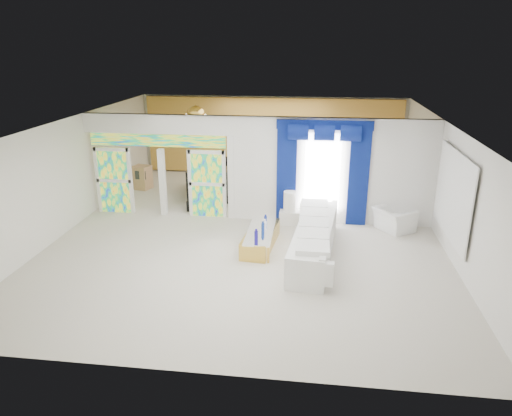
# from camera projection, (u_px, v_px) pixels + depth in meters

# --- Properties ---
(floor) EXTENTS (12.00, 12.00, 0.00)m
(floor) POSITION_uv_depth(u_px,v_px,m) (251.00, 231.00, 13.09)
(floor) COLOR #B7AF9E
(floor) RESTS_ON ground
(dividing_wall) EXTENTS (5.70, 0.18, 3.00)m
(dividing_wall) POSITION_uv_depth(u_px,v_px,m) (331.00, 171.00, 13.27)
(dividing_wall) COLOR white
(dividing_wall) RESTS_ON ground
(dividing_header) EXTENTS (4.30, 0.18, 0.55)m
(dividing_header) POSITION_uv_depth(u_px,v_px,m) (156.00, 124.00, 13.46)
(dividing_header) COLOR white
(dividing_header) RESTS_ON dividing_wall
(stained_panel_left) EXTENTS (0.95, 0.04, 2.00)m
(stained_panel_left) POSITION_uv_depth(u_px,v_px,m) (114.00, 180.00, 14.21)
(stained_panel_left) COLOR #994C3F
(stained_panel_left) RESTS_ON ground
(stained_panel_right) EXTENTS (0.95, 0.04, 2.00)m
(stained_panel_right) POSITION_uv_depth(u_px,v_px,m) (207.00, 184.00, 13.87)
(stained_panel_right) COLOR #994C3F
(stained_panel_right) RESTS_ON ground
(stained_transom) EXTENTS (4.00, 0.05, 0.35)m
(stained_transom) POSITION_uv_depth(u_px,v_px,m) (157.00, 140.00, 13.62)
(stained_transom) COLOR #994C3F
(stained_transom) RESTS_ON dividing_header
(window_pane) EXTENTS (1.00, 0.02, 2.30)m
(window_pane) POSITION_uv_depth(u_px,v_px,m) (322.00, 174.00, 13.22)
(window_pane) COLOR white
(window_pane) RESTS_ON dividing_wall
(blue_drape_left) EXTENTS (0.55, 0.10, 2.80)m
(blue_drape_left) POSITION_uv_depth(u_px,v_px,m) (286.00, 175.00, 13.33)
(blue_drape_left) COLOR #08044B
(blue_drape_left) RESTS_ON ground
(blue_drape_right) EXTENTS (0.55, 0.10, 2.80)m
(blue_drape_right) POSITION_uv_depth(u_px,v_px,m) (359.00, 177.00, 13.09)
(blue_drape_right) COLOR #08044B
(blue_drape_right) RESTS_ON ground
(blue_pelmet) EXTENTS (2.60, 0.12, 0.25)m
(blue_pelmet) POSITION_uv_depth(u_px,v_px,m) (325.00, 125.00, 12.74)
(blue_pelmet) COLOR #08044B
(blue_pelmet) RESTS_ON dividing_wall
(wall_mirror) EXTENTS (0.04, 2.70, 1.90)m
(wall_mirror) POSITION_uv_depth(u_px,v_px,m) (454.00, 195.00, 11.05)
(wall_mirror) COLOR white
(wall_mirror) RESTS_ON ground
(gold_curtains) EXTENTS (9.70, 0.12, 2.90)m
(gold_curtains) POSITION_uv_depth(u_px,v_px,m) (272.00, 137.00, 18.11)
(gold_curtains) COLOR #C4842F
(gold_curtains) RESTS_ON ground
(white_sofa) EXTENTS (1.20, 3.96, 0.74)m
(white_sofa) POSITION_uv_depth(u_px,v_px,m) (314.00, 240.00, 11.53)
(white_sofa) COLOR white
(white_sofa) RESTS_ON ground
(coffee_table) EXTENTS (0.83, 1.99, 0.43)m
(coffee_table) POSITION_uv_depth(u_px,v_px,m) (261.00, 239.00, 12.02)
(coffee_table) COLOR gold
(coffee_table) RESTS_ON ground
(console_table) EXTENTS (1.17, 0.38, 0.39)m
(console_table) POSITION_uv_depth(u_px,v_px,m) (300.00, 218.00, 13.49)
(console_table) COLOR silver
(console_table) RESTS_ON ground
(table_lamp) EXTENTS (0.36, 0.36, 0.58)m
(table_lamp) POSITION_uv_depth(u_px,v_px,m) (290.00, 201.00, 13.37)
(table_lamp) COLOR silver
(table_lamp) RESTS_ON console_table
(armchair) EXTENTS (1.25, 1.28, 0.63)m
(armchair) POSITION_uv_depth(u_px,v_px,m) (394.00, 219.00, 13.03)
(armchair) COLOR white
(armchair) RESTS_ON ground
(grand_piano) EXTENTS (1.85, 2.28, 1.05)m
(grand_piano) POSITION_uv_depth(u_px,v_px,m) (214.00, 179.00, 16.04)
(grand_piano) COLOR black
(grand_piano) RESTS_ON ground
(piano_bench) EXTENTS (1.03, 0.51, 0.33)m
(piano_bench) POSITION_uv_depth(u_px,v_px,m) (203.00, 205.00, 14.66)
(piano_bench) COLOR black
(piano_bench) RESTS_ON ground
(tv_console) EXTENTS (0.68, 0.64, 0.82)m
(tv_console) POSITION_uv_depth(u_px,v_px,m) (142.00, 177.00, 16.70)
(tv_console) COLOR tan
(tv_console) RESTS_ON ground
(chandelier) EXTENTS (0.60, 0.60, 0.60)m
(chandelier) POSITION_uv_depth(u_px,v_px,m) (196.00, 115.00, 15.67)
(chandelier) COLOR gold
(chandelier) RESTS_ON ceiling
(decanters) EXTENTS (0.20, 1.22, 0.23)m
(decanters) POSITION_uv_depth(u_px,v_px,m) (262.00, 227.00, 11.91)
(decanters) COLOR white
(decanters) RESTS_ON coffee_table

